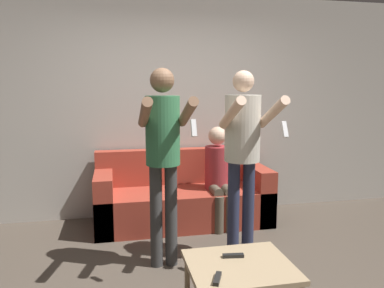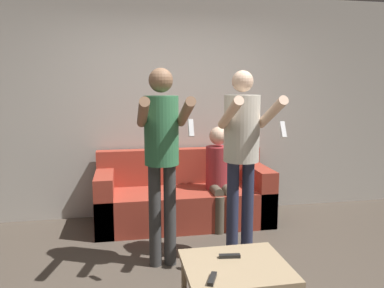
# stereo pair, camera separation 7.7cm
# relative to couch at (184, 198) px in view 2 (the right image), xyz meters

# --- Properties ---
(wall_back) EXTENTS (6.40, 0.06, 2.70)m
(wall_back) POSITION_rel_couch_xyz_m (-0.14, 0.41, 1.06)
(wall_back) COLOR #B7B2A8
(wall_back) RESTS_ON ground_plane
(couch) EXTENTS (2.01, 0.77, 0.84)m
(couch) POSITION_rel_couch_xyz_m (0.00, 0.00, 0.00)
(couch) COLOR #9E3828
(couch) RESTS_ON ground_plane
(person_standing_left) EXTENTS (0.42, 0.67, 1.75)m
(person_standing_left) POSITION_rel_couch_xyz_m (-0.36, -1.04, 0.80)
(person_standing_left) COLOR #383838
(person_standing_left) RESTS_ON ground_plane
(person_standing_right) EXTENTS (0.44, 0.67, 1.74)m
(person_standing_right) POSITION_rel_couch_xyz_m (0.36, -1.04, 0.80)
(person_standing_right) COLOR #282D47
(person_standing_right) RESTS_ON ground_plane
(person_seated) EXTENTS (0.28, 0.52, 1.14)m
(person_seated) POSITION_rel_couch_xyz_m (0.39, -0.15, 0.33)
(person_seated) COLOR brown
(person_seated) RESTS_ON ground_plane
(coffee_table) EXTENTS (0.71, 0.62, 0.40)m
(coffee_table) POSITION_rel_couch_xyz_m (0.04, -1.92, 0.06)
(coffee_table) COLOR tan
(coffee_table) RESTS_ON ground_plane
(remote_near) EXTENTS (0.09, 0.15, 0.02)m
(remote_near) POSITION_rel_couch_xyz_m (-0.17, -2.10, 0.12)
(remote_near) COLOR black
(remote_near) RESTS_ON coffee_table
(remote_far) EXTENTS (0.15, 0.05, 0.02)m
(remote_far) POSITION_rel_couch_xyz_m (0.03, -1.81, 0.12)
(remote_far) COLOR black
(remote_far) RESTS_ON coffee_table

